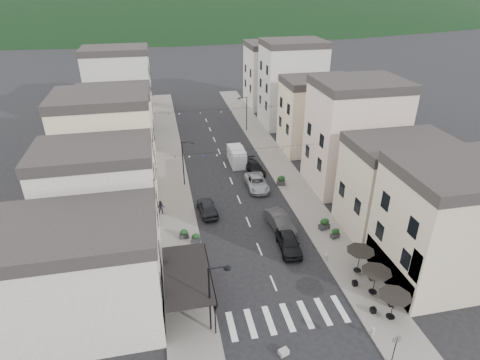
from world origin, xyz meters
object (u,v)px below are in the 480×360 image
object	(u,v)px
parked_car_c	(257,183)
parked_car_e	(207,207)
parked_car_b	(280,222)
parked_car_d	(254,167)
pedestrian_a	(204,264)
pedestrian_b	(161,208)
parked_car_a	(289,242)
delivery_van	(237,156)

from	to	relation	value
parked_car_c	parked_car_e	world-z (taller)	parked_car_e
parked_car_b	parked_car_d	xyz separation A→B (m)	(0.57, 13.97, -0.15)
parked_car_c	pedestrian_a	distance (m)	17.10
parked_car_d	pedestrian_b	world-z (taller)	pedestrian_b
parked_car_c	pedestrian_b	bearing A→B (deg)	-159.99
parked_car_c	parked_car_d	xyz separation A→B (m)	(0.79, 4.55, -0.05)
parked_car_b	parked_car_a	bearing A→B (deg)	-101.15
delivery_van	pedestrian_a	bearing A→B (deg)	-108.13
parked_car_e	pedestrian_a	world-z (taller)	pedestrian_a
parked_car_a	parked_car_d	world-z (taller)	parked_car_a
parked_car_c	pedestrian_b	xyz separation A→B (m)	(-12.00, -4.01, 0.20)
parked_car_a	parked_car_b	size ratio (longest dim) A/B	0.93
parked_car_a	parked_car_e	xyz separation A→B (m)	(-6.92, 8.24, -0.04)
parked_car_a	pedestrian_b	size ratio (longest dim) A/B	2.91
parked_car_d	delivery_van	distance (m)	3.74
parked_car_a	parked_car_c	distance (m)	13.00
parked_car_b	pedestrian_b	size ratio (longest dim) A/B	3.11
parked_car_e	pedestrian_a	bearing A→B (deg)	75.73
parked_car_d	pedestrian_a	world-z (taller)	pedestrian_a
pedestrian_b	parked_car_a	bearing A→B (deg)	-33.63
parked_car_a	parked_car_e	bearing A→B (deg)	134.24
parked_car_a	pedestrian_b	distance (m)	15.00
parked_car_e	pedestrian_b	world-z (taller)	pedestrian_b
parked_car_e	delivery_van	size ratio (longest dim) A/B	0.91
parked_car_c	parked_car_e	xyz separation A→B (m)	(-6.92, -4.77, 0.03)
parked_car_c	pedestrian_a	world-z (taller)	pedestrian_a
parked_car_b	pedestrian_b	bearing A→B (deg)	148.42
parked_car_e	parked_car_a	bearing A→B (deg)	125.29
parked_car_a	pedestrian_b	xyz separation A→B (m)	(-12.00, 8.99, 0.13)
pedestrian_b	parked_car_d	bearing A→B (deg)	36.99
parked_car_a	parked_car_b	bearing A→B (deg)	90.72
parked_car_a	parked_car_b	distance (m)	3.58
pedestrian_b	parked_car_e	bearing A→B (deg)	-5.26
parked_car_c	delivery_van	world-z (taller)	delivery_van
parked_car_c	parked_car_a	bearing A→B (deg)	-88.46
parked_car_b	pedestrian_a	size ratio (longest dim) A/B	3.01
delivery_van	parked_car_d	bearing A→B (deg)	-60.58
pedestrian_a	parked_car_c	bearing A→B (deg)	51.46
delivery_van	pedestrian_b	xyz separation A→B (m)	(-11.00, -11.80, -0.23)
parked_car_c	parked_car_d	bearing A→B (deg)	81.66
parked_car_c	parked_car_d	distance (m)	4.62
pedestrian_b	parked_car_b	bearing A→B (deg)	-20.69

